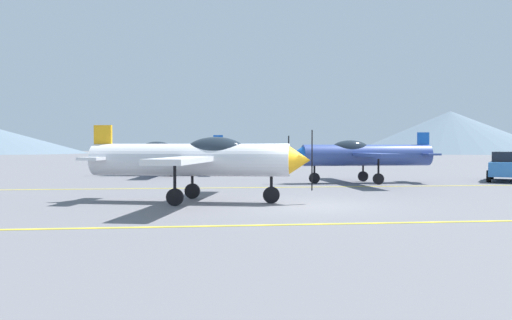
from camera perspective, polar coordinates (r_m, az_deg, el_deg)
ground_plane at (r=16.24m, az=6.07°, el=-5.19°), size 400.00×400.00×0.00m
apron_line_near at (r=12.52m, az=9.91°, el=-7.20°), size 80.00×0.16×0.01m
apron_line_far at (r=23.17m, az=2.30°, el=-3.15°), size 80.00×0.16×0.01m
airplane_near at (r=17.06m, az=-6.63°, el=0.16°), size 7.76×8.81×2.65m
airplane_mid at (r=26.46m, az=11.96°, el=0.63°), size 7.65×8.83×2.65m
airplane_far at (r=33.17m, az=-10.22°, el=0.82°), size 7.72×8.87×2.65m
car_sedan at (r=30.67m, az=26.91°, el=-0.59°), size 3.91×4.57×1.62m
hill_centerleft at (r=149.29m, az=21.31°, el=2.98°), size 54.69×54.69×11.75m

